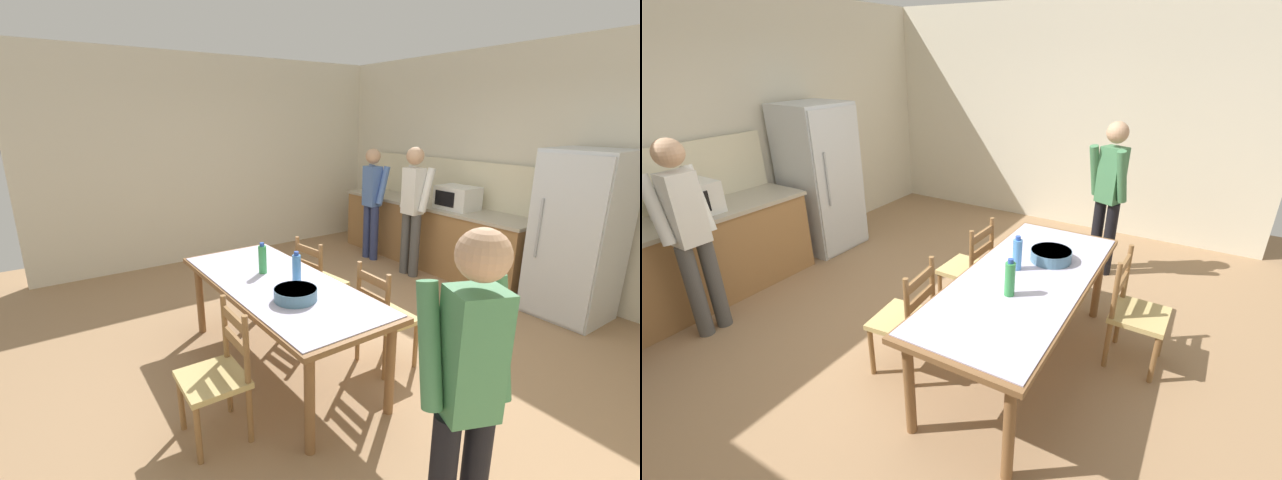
# 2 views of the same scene
# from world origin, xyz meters

# --- Properties ---
(ground_plane) EXTENTS (8.32, 8.32, 0.00)m
(ground_plane) POSITION_xyz_m (0.00, 0.00, 0.00)
(ground_plane) COLOR #9E7A56
(wall_back) EXTENTS (6.52, 0.12, 2.90)m
(wall_back) POSITION_xyz_m (0.00, 2.66, 1.45)
(wall_back) COLOR beige
(wall_back) RESTS_ON ground
(wall_right) EXTENTS (0.12, 5.20, 2.90)m
(wall_right) POSITION_xyz_m (3.26, 0.00, 1.45)
(wall_right) COLOR beige
(wall_right) RESTS_ON ground
(kitchen_counter) EXTENTS (3.03, 0.66, 0.89)m
(kitchen_counter) POSITION_xyz_m (-1.10, 2.23, 0.45)
(kitchen_counter) COLOR #9E7042
(kitchen_counter) RESTS_ON ground
(refrigerator) EXTENTS (0.73, 0.73, 1.76)m
(refrigerator) POSITION_xyz_m (0.89, 2.19, 0.88)
(refrigerator) COLOR silver
(refrigerator) RESTS_ON ground
(microwave) EXTENTS (0.50, 0.39, 0.30)m
(microwave) POSITION_xyz_m (-0.66, 2.21, 1.04)
(microwave) COLOR white
(microwave) RESTS_ON kitchen_counter
(dining_table) EXTENTS (2.15, 0.89, 0.77)m
(dining_table) POSITION_xyz_m (0.02, -0.84, 0.69)
(dining_table) COLOR brown
(dining_table) RESTS_ON ground
(bottle_near_centre) EXTENTS (0.07, 0.07, 0.27)m
(bottle_near_centre) POSITION_xyz_m (-0.25, -0.85, 0.89)
(bottle_near_centre) COLOR green
(bottle_near_centre) RESTS_ON dining_table
(bottle_off_centre) EXTENTS (0.07, 0.07, 0.27)m
(bottle_off_centre) POSITION_xyz_m (0.12, -0.73, 0.89)
(bottle_off_centre) COLOR #4C8ED6
(bottle_off_centre) RESTS_ON dining_table
(serving_bowl) EXTENTS (0.32, 0.32, 0.09)m
(serving_bowl) POSITION_xyz_m (0.39, -0.91, 0.82)
(serving_bowl) COLOR slate
(serving_bowl) RESTS_ON dining_table
(chair_side_far_right) EXTENTS (0.43, 0.41, 0.91)m
(chair_side_far_right) POSITION_xyz_m (0.49, -0.11, 0.44)
(chair_side_far_right) COLOR olive
(chair_side_far_right) RESTS_ON ground
(chair_side_far_left) EXTENTS (0.46, 0.44, 0.91)m
(chair_side_far_left) POSITION_xyz_m (-0.46, -0.12, 0.44)
(chair_side_far_left) COLOR olive
(chair_side_far_left) RESTS_ON ground
(chair_side_near_right) EXTENTS (0.43, 0.41, 0.91)m
(chair_side_near_right) POSITION_xyz_m (0.51, -1.57, 0.44)
(chair_side_near_right) COLOR olive
(chair_side_near_right) RESTS_ON ground
(person_at_counter) EXTENTS (0.43, 0.29, 1.70)m
(person_at_counter) POSITION_xyz_m (-0.94, 1.69, 0.95)
(person_at_counter) COLOR #4C4C4C
(person_at_counter) RESTS_ON ground
(person_by_table) EXTENTS (0.37, 0.47, 1.66)m
(person_by_table) POSITION_xyz_m (1.93, -0.98, 0.93)
(person_by_table) COLOR black
(person_by_table) RESTS_ON ground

